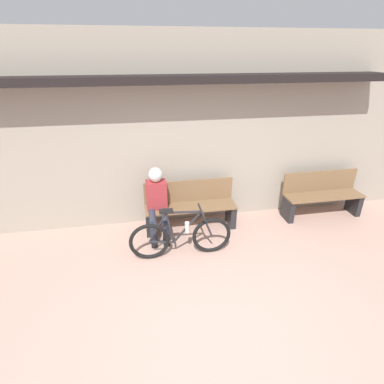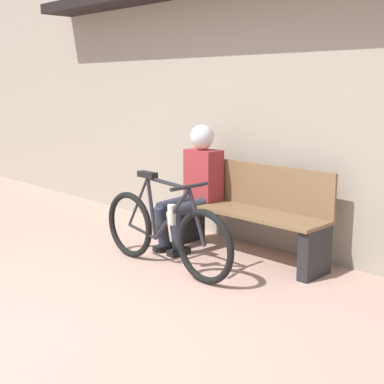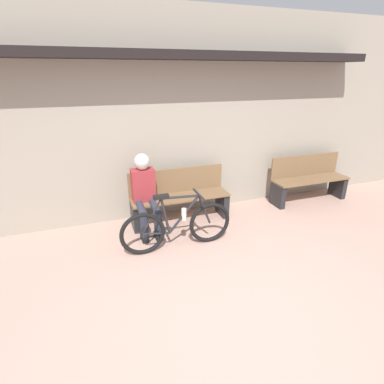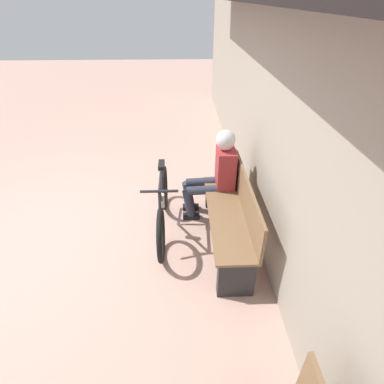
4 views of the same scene
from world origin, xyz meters
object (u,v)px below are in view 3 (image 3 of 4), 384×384
object	(u,v)px
park_bench_near	(180,198)
bicycle	(177,226)
park_bench_far	(308,181)
person_seated	(145,188)

from	to	relation	value
park_bench_near	bicycle	bearing A→B (deg)	-109.36
bicycle	park_bench_far	size ratio (longest dim) A/B	1.06
bicycle	park_bench_far	xyz separation A→B (m)	(2.80, 0.79, 0.06)
park_bench_near	park_bench_far	size ratio (longest dim) A/B	1.07
person_seated	park_bench_near	bearing A→B (deg)	11.79
person_seated	park_bench_far	bearing A→B (deg)	2.19
bicycle	park_bench_far	world-z (taller)	park_bench_far
bicycle	person_seated	distance (m)	0.81
bicycle	person_seated	world-z (taller)	person_seated
person_seated	bicycle	bearing A→B (deg)	-66.23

